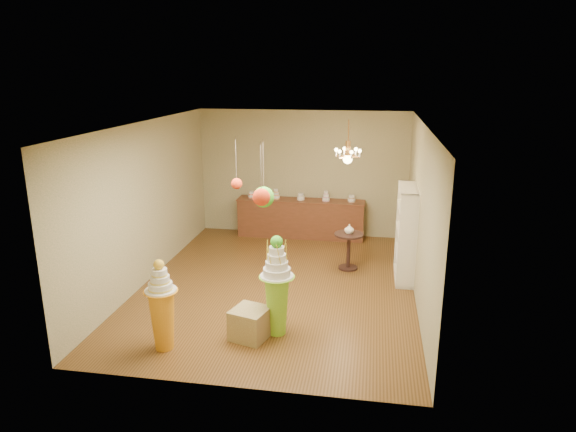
% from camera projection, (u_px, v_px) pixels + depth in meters
% --- Properties ---
extents(floor, '(6.50, 6.50, 0.00)m').
position_uv_depth(floor, '(278.00, 285.00, 9.63)').
color(floor, '#563717').
rests_on(floor, ground).
extents(ceiling, '(6.50, 6.50, 0.00)m').
position_uv_depth(ceiling, '(277.00, 124.00, 8.80)').
color(ceiling, white).
rests_on(ceiling, ground).
extents(wall_back, '(5.00, 0.04, 3.00)m').
position_uv_depth(wall_back, '(303.00, 174.00, 12.30)').
color(wall_back, '#98916B').
rests_on(wall_back, ground).
extents(wall_front, '(5.00, 0.04, 3.00)m').
position_uv_depth(wall_front, '(227.00, 278.00, 6.13)').
color(wall_front, '#98916B').
rests_on(wall_front, ground).
extents(wall_left, '(0.04, 6.50, 3.00)m').
position_uv_depth(wall_left, '(147.00, 203.00, 9.61)').
color(wall_left, '#98916B').
rests_on(wall_left, ground).
extents(wall_right, '(0.04, 6.50, 3.00)m').
position_uv_depth(wall_right, '(420.00, 214.00, 8.82)').
color(wall_right, '#98916B').
rests_on(wall_right, ground).
extents(pedestal_green, '(0.61, 0.61, 1.57)m').
position_uv_depth(pedestal_green, '(277.00, 292.00, 7.70)').
color(pedestal_green, '#84C82C').
rests_on(pedestal_green, floor).
extents(pedestal_orange, '(0.59, 0.59, 1.37)m').
position_uv_depth(pedestal_orange, '(162.00, 312.00, 7.31)').
color(pedestal_orange, orange).
rests_on(pedestal_orange, floor).
extents(burlap_riser, '(0.63, 0.63, 0.46)m').
position_uv_depth(burlap_riser, '(250.00, 323.00, 7.69)').
color(burlap_riser, '#988553').
rests_on(burlap_riser, floor).
extents(sideboard, '(3.04, 0.54, 1.16)m').
position_uv_depth(sideboard, '(301.00, 218.00, 12.31)').
color(sideboard, '#5C2F1D').
rests_on(sideboard, floor).
extents(shelving_unit, '(0.33, 1.20, 1.80)m').
position_uv_depth(shelving_unit, '(406.00, 233.00, 9.76)').
color(shelving_unit, beige).
rests_on(shelving_unit, floor).
extents(round_table, '(0.74, 0.74, 0.75)m').
position_uv_depth(round_table, '(349.00, 246.00, 10.30)').
color(round_table, black).
rests_on(round_table, floor).
extents(vase, '(0.21, 0.21, 0.19)m').
position_uv_depth(vase, '(349.00, 229.00, 10.21)').
color(vase, beige).
rests_on(vase, round_table).
extents(pom_red_left, '(0.24, 0.24, 0.87)m').
position_uv_depth(pom_red_left, '(261.00, 197.00, 6.87)').
color(pom_red_left, '#42382F').
rests_on(pom_red_left, ceiling).
extents(pom_green_mid, '(0.29, 0.29, 0.96)m').
position_uv_depth(pom_green_mid, '(264.00, 197.00, 7.14)').
color(pom_green_mid, '#42382F').
rests_on(pom_green_mid, ceiling).
extents(pom_red_right, '(0.16, 0.16, 0.77)m').
position_uv_depth(pom_red_right, '(237.00, 183.00, 7.43)').
color(pom_red_right, '#42382F').
rests_on(pom_red_right, ceiling).
extents(chandelier, '(0.62, 0.62, 0.85)m').
position_uv_depth(chandelier, '(348.00, 156.00, 9.79)').
color(chandelier, '#CC8B48').
rests_on(chandelier, ceiling).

